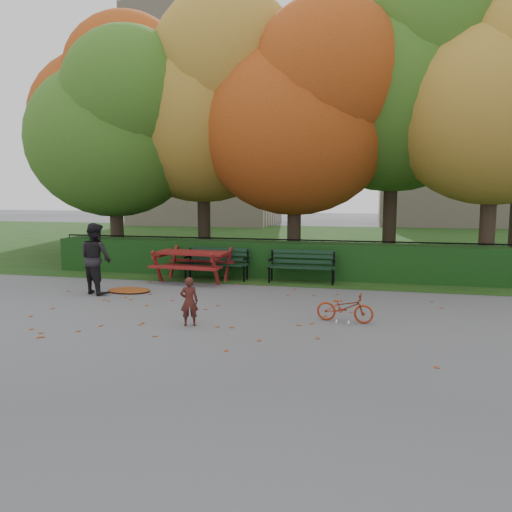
% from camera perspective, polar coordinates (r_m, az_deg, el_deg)
% --- Properties ---
extents(ground, '(90.00, 90.00, 0.00)m').
position_cam_1_polar(ground, '(10.33, -3.64, -6.47)').
color(ground, slate).
rests_on(ground, ground).
extents(grass_strip, '(90.00, 90.00, 0.00)m').
position_cam_1_polar(grass_strip, '(23.91, 5.93, 1.53)').
color(grass_strip, '#183712').
rests_on(grass_strip, ground).
extents(building_left, '(10.00, 7.00, 15.00)m').
position_cam_1_polar(building_left, '(37.86, -5.70, 15.12)').
color(building_left, '#C2AD99').
rests_on(building_left, ground).
extents(building_right, '(9.00, 6.00, 12.00)m').
position_cam_1_polar(building_right, '(38.12, 21.08, 12.34)').
color(building_right, '#C2AD99').
rests_on(building_right, ground).
extents(hedge, '(13.00, 0.90, 1.00)m').
position_cam_1_polar(hedge, '(14.53, 1.39, -0.35)').
color(hedge, black).
rests_on(hedge, ground).
extents(iron_fence, '(14.00, 0.04, 1.02)m').
position_cam_1_polar(iron_fence, '(15.31, 1.99, 0.18)').
color(iron_fence, black).
rests_on(iron_fence, ground).
extents(tree_a, '(5.88, 5.60, 7.48)m').
position_cam_1_polar(tree_a, '(17.31, -15.42, 14.00)').
color(tree_a, '#30261B').
rests_on(tree_a, ground).
extents(tree_b, '(6.72, 6.40, 8.79)m').
position_cam_1_polar(tree_b, '(17.44, -5.27, 17.11)').
color(tree_b, '#30261B').
rests_on(tree_b, ground).
extents(tree_c, '(6.30, 6.00, 8.00)m').
position_cam_1_polar(tree_c, '(15.87, 5.61, 15.95)').
color(tree_c, '#30261B').
rests_on(tree_c, ground).
extents(tree_d, '(7.14, 6.80, 9.58)m').
position_cam_1_polar(tree_d, '(17.22, 16.92, 18.91)').
color(tree_d, '#30261B').
rests_on(tree_d, ground).
extents(tree_e, '(6.09, 5.80, 8.16)m').
position_cam_1_polar(tree_e, '(16.01, 27.03, 16.04)').
color(tree_e, '#30261B').
rests_on(tree_e, ground).
extents(tree_f, '(6.93, 6.60, 9.19)m').
position_cam_1_polar(tree_f, '(21.57, -15.49, 15.81)').
color(tree_f, '#30261B').
rests_on(tree_f, ground).
extents(bench_left, '(1.80, 0.57, 0.88)m').
position_cam_1_polar(bench_left, '(14.09, -4.45, -0.55)').
color(bench_left, black).
rests_on(bench_left, ground).
extents(bench_right, '(1.80, 0.57, 0.88)m').
position_cam_1_polar(bench_right, '(13.57, 5.27, -0.87)').
color(bench_right, black).
rests_on(bench_right, ground).
extents(picnic_table, '(2.05, 1.70, 0.94)m').
position_cam_1_polar(picnic_table, '(13.77, -7.20, -0.24)').
color(picnic_table, maroon).
rests_on(picnic_table, ground).
extents(leaf_pile, '(1.18, 0.90, 0.07)m').
position_cam_1_polar(leaf_pile, '(12.77, -14.30, -3.80)').
color(leaf_pile, maroon).
rests_on(leaf_pile, ground).
extents(leaf_scatter, '(9.00, 5.70, 0.01)m').
position_cam_1_polar(leaf_scatter, '(10.61, -3.17, -6.05)').
color(leaf_scatter, maroon).
rests_on(leaf_scatter, ground).
extents(child, '(0.39, 0.32, 0.91)m').
position_cam_1_polar(child, '(9.33, -7.65, -5.16)').
color(child, '#441B15').
rests_on(child, ground).
extents(adult, '(1.03, 0.94, 1.72)m').
position_cam_1_polar(adult, '(12.64, -17.84, -0.26)').
color(adult, black).
rests_on(adult, ground).
extents(bicycle, '(1.11, 0.50, 0.57)m').
position_cam_1_polar(bicycle, '(9.69, 10.12, -5.80)').
color(bicycle, maroon).
rests_on(bicycle, ground).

